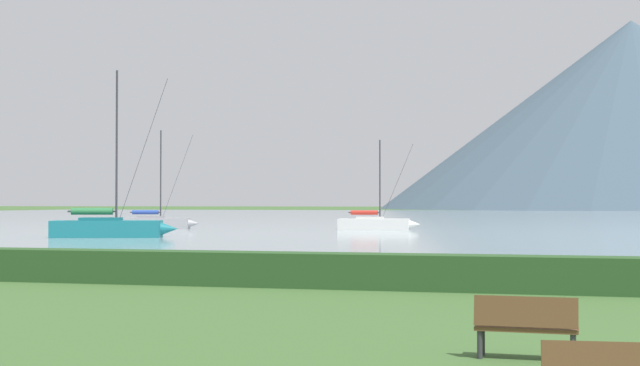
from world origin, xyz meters
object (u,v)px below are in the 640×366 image
sailboat_slip_4 (156,222)px  sailboat_slip_7 (375,223)px  park_bench_under_tree (526,324)px  sailboat_slip_3 (109,227)px

sailboat_slip_4 → sailboat_slip_7: (19.47, 1.84, -0.01)m
park_bench_under_tree → sailboat_slip_4: bearing=121.5°
sailboat_slip_4 → sailboat_slip_7: 19.56m
sailboat_slip_3 → sailboat_slip_7: size_ratio=1.46×
sailboat_slip_3 → sailboat_slip_4: bearing=88.3°
sailboat_slip_4 → park_bench_under_tree: 69.79m
sailboat_slip_4 → sailboat_slip_7: sailboat_slip_4 is taller
sailboat_slip_7 → park_bench_under_tree: bearing=-81.9°
sailboat_slip_7 → park_bench_under_tree: (14.50, -62.80, -0.05)m
sailboat_slip_3 → sailboat_slip_4: 20.03m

